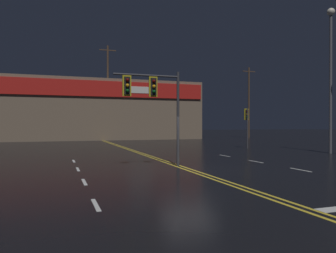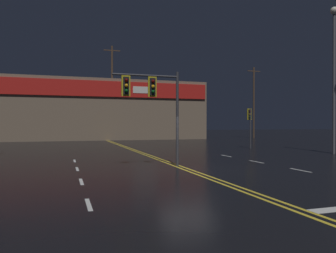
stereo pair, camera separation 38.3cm
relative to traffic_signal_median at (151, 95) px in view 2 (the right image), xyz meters
name	(u,v)px [view 2 (the right image)]	position (x,y,z in m)	size (l,w,h in m)	color
ground_plane	(187,170)	(1.44, -1.24, -3.58)	(200.00, 200.00, 0.00)	black
road_markings	(220,173)	(2.38, -2.74, -3.57)	(14.54, 60.00, 0.01)	gold
traffic_signal_median	(151,95)	(0.00, 0.00, 0.00)	(3.34, 0.36, 4.75)	#38383D
traffic_signal_corner_northeast	(250,119)	(11.58, 9.68, -1.00)	(0.42, 0.36, 3.50)	#38383D
streetlight_near_left	(334,61)	(14.50, 3.25, 3.07)	(0.56, 0.56, 10.57)	#59595E
building_backdrop	(103,111)	(1.44, 32.49, 0.52)	(28.26, 10.23, 8.16)	#7A6651
utility_pole_row	(114,96)	(2.41, 28.37, 2.27)	(46.48, 0.26, 12.58)	#4C3828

